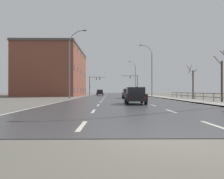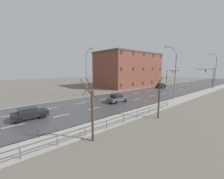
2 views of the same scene
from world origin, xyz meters
The scene contains 15 objects.
ground_plane centered at (0.00, 48.00, -0.06)m, with size 160.00×160.00×0.12m.
road_asphalt_strip centered at (0.00, 60.00, 0.01)m, with size 14.00×120.00×0.03m.
sidewalk_right centered at (8.43, 60.00, 0.06)m, with size 3.00×120.00×0.12m.
guardrail centered at (9.85, 20.10, 0.71)m, with size 0.07×25.71×1.00m.
street_lamp_midground centered at (7.42, 39.80, 5.35)m, with size 2.74×0.24×10.98m.
street_lamp_distant centered at (7.46, 68.90, 5.62)m, with size 2.48×0.24×11.48m.
street_lamp_left_bank centered at (-7.42, 28.16, 5.25)m, with size 2.74×0.24×10.78m.
traffic_signal_right centered at (6.94, 65.76, 4.26)m, with size 5.40×0.36×6.48m.
traffic_signal_left centered at (-6.62, 65.43, 4.13)m, with size 5.20×0.36×5.99m.
car_near_left centered at (1.68, 29.31, 0.80)m, with size 1.92×4.14×1.57m.
car_near_right centered at (1.04, 14.67, 0.80)m, with size 1.89×4.13×1.57m.
car_far_left centered at (-4.00, 54.69, 0.80)m, with size 1.89×4.13×1.57m.
brick_building centered at (-15.64, 51.35, 6.12)m, with size 13.75×24.32×12.22m.
bare_tree_near centered at (10.85, 17.70, 2.62)m, with size 1.42×1.26×5.56m.
bare_tree_mid centered at (11.44, 27.43, 2.46)m, with size 1.47×1.57×5.37m.
Camera 2 is at (20.85, 11.34, 6.34)m, focal length 22.57 mm.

